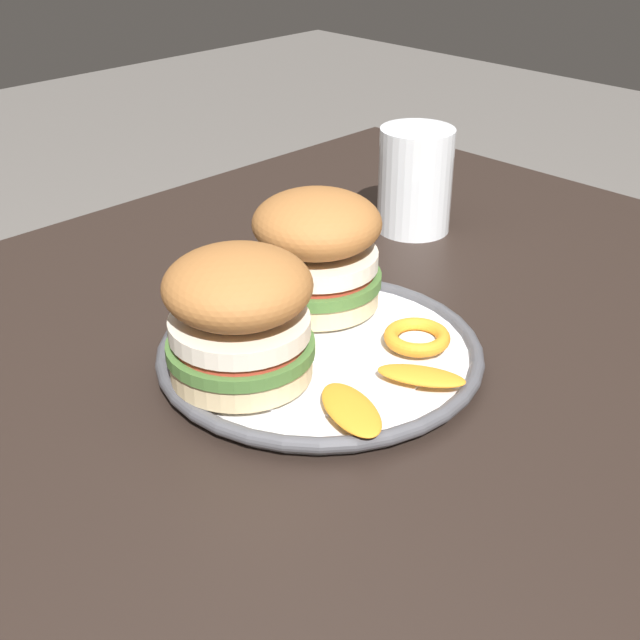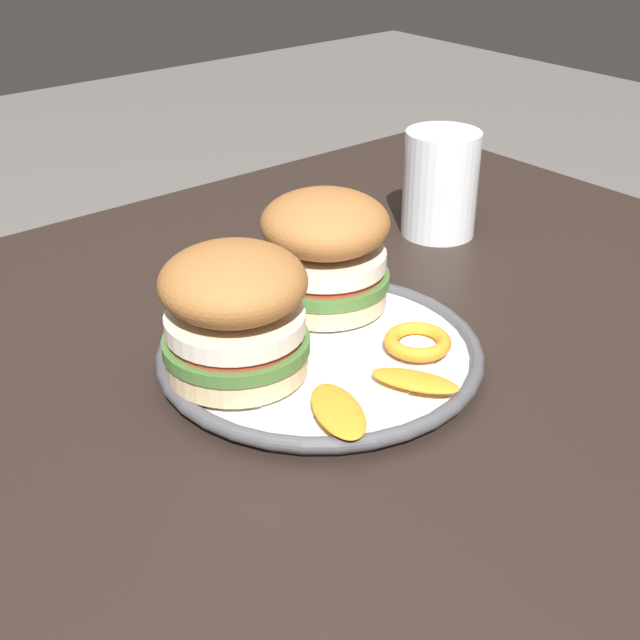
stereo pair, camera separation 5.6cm
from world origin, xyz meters
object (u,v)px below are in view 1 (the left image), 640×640
sandwich_half_left (239,314)px  sandwich_half_right (317,249)px  dining_table (283,510)px  drinking_glass (415,187)px  dinner_plate (320,353)px

sandwich_half_left → sandwich_half_right: bearing=-160.7°
dining_table → drinking_glass: size_ratio=10.41×
dining_table → sandwich_half_left: (0.02, -0.02, 0.18)m
dinner_plate → sandwich_half_left: sandwich_half_left is taller
dining_table → drinking_glass: drinking_glass is taller
drinking_glass → sandwich_half_left: bearing=18.7°
sandwich_half_left → sandwich_half_right: same height
dinner_plate → dining_table: bearing=10.5°
dining_table → sandwich_half_right: sandwich_half_right is taller
dining_table → sandwich_half_left: bearing=-46.8°
sandwich_half_right → drinking_glass: sandwich_half_right is taller
sandwich_half_left → sandwich_half_right: size_ratio=1.03×
dinner_plate → sandwich_half_right: bearing=-132.8°
dinner_plate → drinking_glass: drinking_glass is taller
dining_table → drinking_glass: (-0.32, -0.14, 0.16)m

